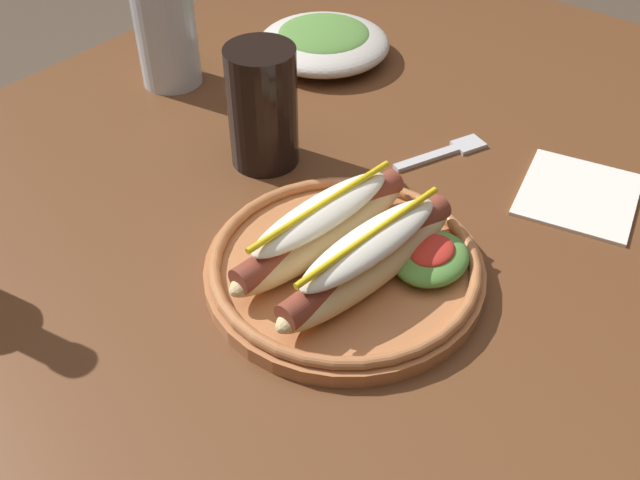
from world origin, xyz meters
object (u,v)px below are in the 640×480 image
at_px(hot_dog_plate, 348,257).
at_px(water_cup, 166,33).
at_px(soda_cup, 263,107).
at_px(napkin, 578,195).
at_px(side_bowl, 324,42).
at_px(fork, 447,152).

bearing_deg(hot_dog_plate, water_cup, 70.10).
xyz_separation_m(hot_dog_plate, water_cup, (0.15, 0.41, 0.04)).
height_order(hot_dog_plate, soda_cup, soda_cup).
height_order(hot_dog_plate, napkin, hot_dog_plate).
xyz_separation_m(hot_dog_plate, napkin, (0.26, -0.12, -0.02)).
bearing_deg(water_cup, side_bowl, -32.96).
relative_size(hot_dog_plate, side_bowl, 1.46).
bearing_deg(napkin, hot_dog_plate, 155.54).
distance_m(hot_dog_plate, napkin, 0.29).
xyz_separation_m(soda_cup, side_bowl, (0.23, 0.10, -0.05)).
height_order(water_cup, napkin, water_cup).
height_order(hot_dog_plate, fork, hot_dog_plate).
relative_size(fork, napkin, 0.91).
height_order(soda_cup, side_bowl, soda_cup).
bearing_deg(soda_cup, hot_dog_plate, -115.90).
bearing_deg(water_cup, soda_cup, -104.21).
distance_m(soda_cup, water_cup, 0.23).
bearing_deg(water_cup, napkin, -78.31).
bearing_deg(fork, hot_dog_plate, -148.82).
relative_size(soda_cup, napkin, 1.07).
xyz_separation_m(soda_cup, napkin, (0.17, -0.31, -0.07)).
bearing_deg(soda_cup, water_cup, 75.79).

